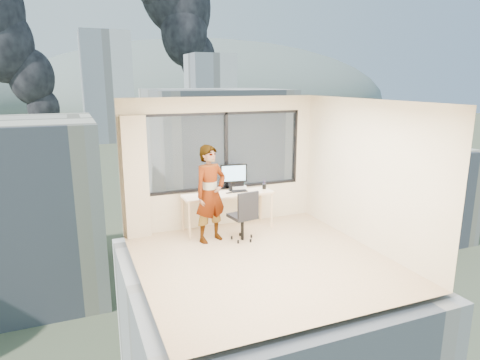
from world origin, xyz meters
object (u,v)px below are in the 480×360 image
desk (228,211)px  game_console (238,187)px  chair (242,215)px  person (210,194)px  monitor (234,177)px  laptop (239,186)px  handbag (239,184)px

desk → game_console: game_console is taller
chair → person: size_ratio=0.55×
desk → game_console: bearing=31.4°
monitor → laptop: bearing=-51.1°
person → monitor: (0.69, 0.61, 0.12)m
chair → person: person is taller
monitor → game_console: monitor is taller
desk → handbag: handbag is taller
monitor → desk: bearing=-136.8°
chair → desk: bearing=84.8°
desk → laptop: bearing=6.3°
desk → person: (-0.50, -0.47, 0.52)m
chair → game_console: 0.94m
chair → laptop: bearing=64.7°
monitor → game_console: bearing=32.0°
chair → laptop: 0.81m
game_console → handbag: size_ratio=1.20×
chair → monitor: bearing=71.0°
laptop → handbag: bearing=69.3°
game_console → laptop: laptop is taller
chair → game_console: (0.26, 0.85, 0.29)m
person → monitor: size_ratio=3.30×
monitor → game_console: 0.27m
laptop → game_console: bearing=73.1°
desk → laptop: laptop is taller
person → game_console: (0.81, 0.66, -0.11)m
monitor → handbag: bearing=43.1°
chair → monitor: monitor is taller
desk → handbag: size_ratio=7.35×
person → handbag: size_ratio=7.33×
monitor → handbag: (0.16, 0.11, -0.18)m
person → handbag: 1.11m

